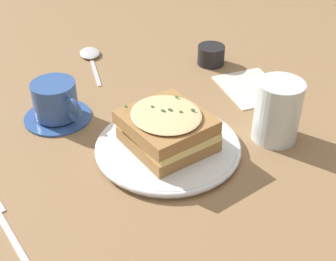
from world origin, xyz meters
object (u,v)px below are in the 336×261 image
(spoon, at_px, (90,55))
(dinner_plate, at_px, (168,147))
(condiment_pot, at_px, (211,55))
(water_glass, at_px, (277,111))
(teacup_with_saucer, at_px, (56,103))
(napkin, at_px, (251,87))
(sandwich, at_px, (167,129))

(spoon, bearing_deg, dinner_plate, -78.42)
(condiment_pot, bearing_deg, water_glass, 8.75)
(dinner_plate, xyz_separation_m, spoon, (-0.36, -0.12, -0.00))
(dinner_plate, height_order, teacup_with_saucer, teacup_with_saucer)
(teacup_with_saucer, xyz_separation_m, spoon, (-0.24, 0.06, -0.03))
(dinner_plate, bearing_deg, water_glass, 93.14)
(teacup_with_saucer, xyz_separation_m, napkin, (-0.05, 0.38, -0.03))
(dinner_plate, xyz_separation_m, teacup_with_saucer, (-0.13, -0.18, 0.02))
(water_glass, distance_m, condiment_pot, 0.29)
(dinner_plate, relative_size, spoon, 1.33)
(teacup_with_saucer, relative_size, condiment_pot, 2.09)
(sandwich, xyz_separation_m, napkin, (-0.18, 0.20, -0.04))
(sandwich, bearing_deg, water_glass, 93.40)
(napkin, bearing_deg, teacup_with_saucer, -82.63)
(water_glass, bearing_deg, napkin, 175.85)
(spoon, height_order, condiment_pot, condiment_pot)
(dinner_plate, distance_m, napkin, 0.26)
(teacup_with_saucer, distance_m, condiment_pot, 0.36)
(spoon, distance_m, napkin, 0.37)
(dinner_plate, distance_m, water_glass, 0.19)
(teacup_with_saucer, distance_m, spoon, 0.25)
(dinner_plate, relative_size, teacup_with_saucer, 1.96)
(condiment_pot, bearing_deg, spoon, -105.87)
(dinner_plate, xyz_separation_m, sandwich, (0.00, -0.00, 0.04))
(teacup_with_saucer, distance_m, water_glass, 0.38)
(teacup_with_saucer, height_order, condiment_pot, teacup_with_saucer)
(teacup_with_saucer, height_order, water_glass, water_glass)
(dinner_plate, height_order, water_glass, water_glass)
(teacup_with_saucer, bearing_deg, sandwich, 16.26)
(sandwich, relative_size, teacup_with_saucer, 1.40)
(teacup_with_saucer, bearing_deg, dinner_plate, 16.67)
(spoon, xyz_separation_m, napkin, (0.19, 0.31, -0.00))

